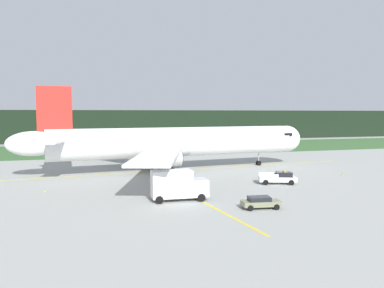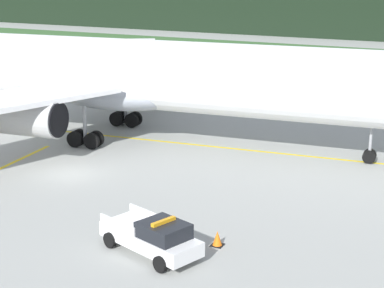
# 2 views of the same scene
# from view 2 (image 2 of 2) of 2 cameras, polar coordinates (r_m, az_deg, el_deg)

# --- Properties ---
(ground) EXTENTS (320.00, 320.00, 0.00)m
(ground) POSITION_cam_2_polar(r_m,az_deg,el_deg) (42.37, -10.53, -2.59)
(ground) COLOR #969994
(grass_verge) EXTENTS (320.00, 38.93, 0.04)m
(grass_verge) POSITION_cam_2_polar(r_m,az_deg,el_deg) (88.63, 9.90, 7.06)
(grass_verge) COLOR #375E30
(grass_verge) RESTS_ON ground
(distant_tree_line) EXTENTS (288.00, 6.31, 11.25)m
(distant_tree_line) POSITION_cam_2_polar(r_m,az_deg,el_deg) (119.26, 14.53, 11.72)
(distant_tree_line) COLOR black
(distant_tree_line) RESTS_ON ground
(taxiway_centerline_main) EXTENTS (70.56, 7.17, 0.01)m
(taxiway_centerline_main) POSITION_cam_2_polar(r_m,az_deg,el_deg) (49.72, -4.25, 0.40)
(taxiway_centerline_main) COLOR yellow
(taxiway_centerline_main) RESTS_ON ground
(airliner) EXTENTS (54.06, 50.86, 14.40)m
(airliner) POSITION_cam_2_polar(r_m,az_deg,el_deg) (48.94, -5.11, 6.04)
(airliner) COLOR white
(airliner) RESTS_ON ground
(ops_pickup_truck) EXTENTS (5.63, 3.57, 1.94)m
(ops_pickup_truck) POSITION_cam_2_polar(r_m,az_deg,el_deg) (30.29, -3.47, -8.16)
(ops_pickup_truck) COLOR silver
(ops_pickup_truck) RESTS_ON ground
(apron_cone) EXTENTS (0.60, 0.60, 0.75)m
(apron_cone) POSITION_cam_2_polar(r_m,az_deg,el_deg) (31.35, 2.26, -8.36)
(apron_cone) COLOR black
(apron_cone) RESTS_ON ground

